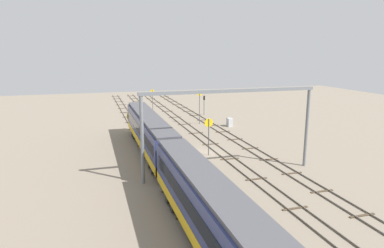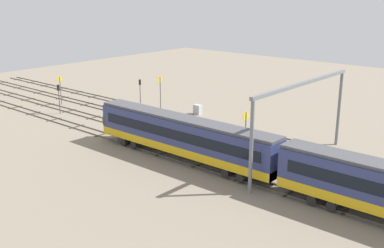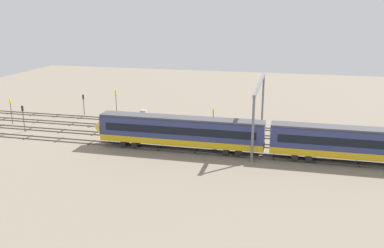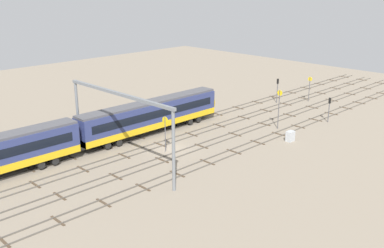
{
  "view_description": "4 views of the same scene",
  "coord_description": "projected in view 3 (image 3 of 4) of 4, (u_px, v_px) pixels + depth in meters",
  "views": [
    {
      "loc": [
        -40.94,
        13.8,
        13.11
      ],
      "look_at": [
        1.42,
        1.17,
        3.64
      ],
      "focal_mm": 32.05,
      "sensor_mm": 36.0,
      "label": 1
    },
    {
      "loc": [
        -30.28,
        42.86,
        18.26
      ],
      "look_at": [
        5.18,
        1.91,
        2.58
      ],
      "focal_mm": 43.48,
      "sensor_mm": 36.0,
      "label": 2
    },
    {
      "loc": [
        -12.48,
        61.61,
        19.99
      ],
      "look_at": [
        1.41,
        3.38,
        3.07
      ],
      "focal_mm": 38.43,
      "sensor_mm": 36.0,
      "label": 3
    },
    {
      "loc": [
        -37.81,
        -42.14,
        21.39
      ],
      "look_at": [
        5.84,
        1.87,
        1.76
      ],
      "focal_mm": 42.19,
      "sensor_mm": 36.0,
      "label": 4
    }
  ],
  "objects": [
    {
      "name": "track_near_foreground",
      "position": [
        213.0,
        126.0,
        72.17
      ],
      "size": [
        127.37,
        2.4,
        0.16
      ],
      "color": "#59544C",
      "rests_on": "ground"
    },
    {
      "name": "train",
      "position": [
        358.0,
        145.0,
        53.98
      ],
      "size": [
        75.2,
        3.24,
        4.8
      ],
      "color": "navy",
      "rests_on": "ground"
    },
    {
      "name": "ground_plane",
      "position": [
        205.0,
        137.0,
        65.89
      ],
      "size": [
        143.37,
        143.37,
        0.0
      ],
      "primitive_type": "plane",
      "color": "gray"
    },
    {
      "name": "speed_sign_near_foreground",
      "position": [
        213.0,
        118.0,
        64.99
      ],
      "size": [
        0.14,
        1.1,
        4.79
      ],
      "color": "#4C4C51",
      "rests_on": "ground"
    },
    {
      "name": "track_with_train",
      "position": [
        196.0,
        151.0,
        59.57
      ],
      "size": [
        127.37,
        2.4,
        0.16
      ],
      "color": "#59544C",
      "rests_on": "ground"
    },
    {
      "name": "signal_light_trackside_approach",
      "position": [
        83.0,
        102.0,
        79.11
      ],
      "size": [
        0.31,
        0.32,
        4.0
      ],
      "color": "#4C4C51",
      "rests_on": "ground"
    },
    {
      "name": "relay_cabinet",
      "position": [
        144.0,
        114.0,
        77.72
      ],
      "size": [
        1.19,
        0.84,
        1.45
      ],
      "color": "#B2B7BC",
      "rests_on": "ground"
    },
    {
      "name": "overhead_gantry",
      "position": [
        259.0,
        97.0,
        62.35
      ],
      "size": [
        0.4,
        19.38,
        9.22
      ],
      "color": "slate",
      "rests_on": "ground"
    },
    {
      "name": "track_second_near",
      "position": [
        208.0,
        133.0,
        67.97
      ],
      "size": [
        127.37,
        2.4,
        0.16
      ],
      "color": "#59544C",
      "rests_on": "ground"
    },
    {
      "name": "speed_sign_mid_trackside",
      "position": [
        11.0,
        108.0,
        72.5
      ],
      "size": [
        0.14,
        0.81,
        4.66
      ],
      "color": "#4C4C51",
      "rests_on": "ground"
    },
    {
      "name": "speed_sign_far_trackside",
      "position": [
        116.0,
        102.0,
        73.43
      ],
      "size": [
        0.14,
        0.87,
        6.01
      ],
      "color": "#4C4C51",
      "rests_on": "ground"
    },
    {
      "name": "signal_light_trackside_departure",
      "position": [
        23.0,
        115.0,
        68.0
      ],
      "size": [
        0.31,
        0.32,
        4.5
      ],
      "color": "#4C4C51",
      "rests_on": "ground"
    },
    {
      "name": "track_middle",
      "position": [
        203.0,
        141.0,
        63.77
      ],
      "size": [
        127.37,
        2.4,
        0.16
      ],
      "color": "#59544C",
      "rests_on": "ground"
    }
  ]
}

